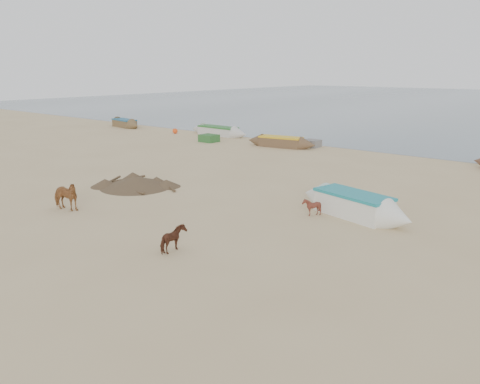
# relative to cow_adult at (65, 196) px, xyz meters

# --- Properties ---
(ground) EXTENTS (140.00, 140.00, 0.00)m
(ground) POSITION_rel_cow_adult_xyz_m (6.23, 0.17, -0.64)
(ground) COLOR tan
(ground) RESTS_ON ground
(cow_adult) EXTENTS (1.62, 1.02, 1.27)m
(cow_adult) POSITION_rel_cow_adult_xyz_m (0.00, 0.00, 0.00)
(cow_adult) COLOR #915A2F
(cow_adult) RESTS_ON ground
(calf_front) EXTENTS (0.82, 0.77, 0.76)m
(calf_front) POSITION_rel_cow_adult_xyz_m (8.54, 6.01, -0.26)
(calf_front) COLOR #5B271C
(calf_front) RESTS_ON ground
(calf_right) EXTENTS (1.08, 1.11, 0.86)m
(calf_right) POSITION_rel_cow_adult_xyz_m (7.06, -0.28, -0.20)
(calf_right) COLOR #51291A
(calf_right) RESTS_ON ground
(near_canoe) EXTENTS (5.61, 2.53, 0.98)m
(near_canoe) POSITION_rel_cow_adult_xyz_m (9.87, 7.05, -0.14)
(near_canoe) COLOR white
(near_canoe) RESTS_ON ground
(debris_pile) EXTENTS (4.58, 4.58, 0.53)m
(debris_pile) POSITION_rel_cow_adult_xyz_m (-0.96, 4.54, -0.37)
(debris_pile) COLOR brown
(debris_pile) RESTS_ON ground
(waterline_canoes) EXTENTS (59.68, 3.68, 0.89)m
(waterline_canoes) POSITION_rel_cow_adult_xyz_m (6.07, 20.35, -0.21)
(waterline_canoes) COLOR brown
(waterline_canoes) RESTS_ON ground
(beach_clutter) EXTENTS (45.14, 4.33, 0.64)m
(beach_clutter) POSITION_rel_cow_adult_xyz_m (10.77, 19.77, -0.34)
(beach_clutter) COLOR #2B5F2A
(beach_clutter) RESTS_ON ground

